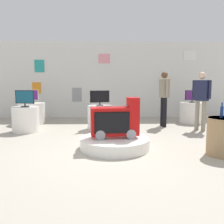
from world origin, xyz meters
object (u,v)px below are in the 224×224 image
(side_table_round, at_px, (224,136))
(shopper_browsing_near_truck, at_px, (201,97))
(main_display_pedestal, at_px, (115,143))
(tv_on_far_right, at_px, (192,96))
(display_pedestal_right_rear, at_px, (26,119))
(display_pedestal_far_right, at_px, (192,113))
(tv_on_right_rear, at_px, (25,98))
(tv_on_left_rear, at_px, (31,96))
(shopper_browsing_rear, at_px, (164,95))
(display_pedestal_center_rear, at_px, (100,117))
(novelty_firetruck_tv, at_px, (116,122))
(tv_on_center_rear, at_px, (100,97))
(display_pedestal_left_rear, at_px, (32,113))
(bottle_on_side_table, at_px, (222,112))

(side_table_round, xyz_separation_m, shopper_browsing_near_truck, (0.49, 2.36, 0.62))
(main_display_pedestal, xyz_separation_m, tv_on_far_right, (2.79, 3.18, 0.82))
(display_pedestal_right_rear, height_order, display_pedestal_far_right, same)
(display_pedestal_far_right, height_order, shopper_browsing_near_truck, shopper_browsing_near_truck)
(tv_on_right_rear, height_order, shopper_browsing_near_truck, shopper_browsing_near_truck)
(tv_on_left_rear, bearing_deg, display_pedestal_right_rear, -80.32)
(shopper_browsing_rear, bearing_deg, display_pedestal_center_rear, -170.12)
(main_display_pedestal, height_order, shopper_browsing_rear, shopper_browsing_rear)
(novelty_firetruck_tv, distance_m, tv_on_center_rear, 2.20)
(display_pedestal_left_rear, bearing_deg, display_pedestal_far_right, 0.41)
(tv_on_center_rear, xyz_separation_m, bottle_on_side_table, (2.37, -2.62, -0.11))
(novelty_firetruck_tv, bearing_deg, shopper_browsing_rear, 56.98)
(display_pedestal_center_rear, bearing_deg, display_pedestal_far_right, 18.45)
(tv_on_center_rear, distance_m, shopper_browsing_near_truck, 2.93)
(display_pedestal_left_rear, distance_m, shopper_browsing_near_truck, 5.43)
(display_pedestal_center_rear, height_order, display_pedestal_far_right, same)
(tv_on_left_rear, bearing_deg, bottle_on_side_table, -37.80)
(tv_on_center_rear, height_order, bottle_on_side_table, tv_on_center_rear)
(novelty_firetruck_tv, xyz_separation_m, display_pedestal_right_rear, (-2.47, 1.84, -0.22))
(display_pedestal_left_rear, bearing_deg, shopper_browsing_rear, -8.74)
(display_pedestal_far_right, bearing_deg, tv_on_center_rear, -161.49)
(tv_on_center_rear, height_order, tv_on_right_rear, tv_on_right_rear)
(display_pedestal_far_right, bearing_deg, shopper_browsing_near_truck, -99.80)
(novelty_firetruck_tv, height_order, shopper_browsing_rear, shopper_browsing_rear)
(display_pedestal_left_rear, height_order, tv_on_right_rear, tv_on_right_rear)
(main_display_pedestal, relative_size, display_pedestal_center_rear, 1.99)
(tv_on_right_rear, bearing_deg, display_pedestal_center_rear, 8.12)
(novelty_firetruck_tv, relative_size, tv_on_far_right, 2.07)
(display_pedestal_center_rear, bearing_deg, main_display_pedestal, -80.53)
(tv_on_left_rear, relative_size, display_pedestal_center_rear, 0.69)
(display_pedestal_left_rear, bearing_deg, bottle_on_side_table, -37.83)
(tv_on_far_right, bearing_deg, display_pedestal_left_rear, -179.64)
(novelty_firetruck_tv, bearing_deg, side_table_round, -14.03)
(shopper_browsing_near_truck, relative_size, shopper_browsing_rear, 0.98)
(tv_on_left_rear, bearing_deg, tv_on_center_rear, -23.54)
(tv_on_center_rear, xyz_separation_m, shopper_browsing_rear, (1.99, 0.35, 0.06))
(display_pedestal_left_rear, relative_size, tv_on_center_rear, 1.55)
(shopper_browsing_rear, bearing_deg, novelty_firetruck_tv, -123.02)
(side_table_round, bearing_deg, shopper_browsing_near_truck, 78.38)
(main_display_pedestal, xyz_separation_m, display_pedestal_far_right, (2.79, 3.18, 0.24))
(novelty_firetruck_tv, height_order, bottle_on_side_table, novelty_firetruck_tv)
(shopper_browsing_near_truck, bearing_deg, shopper_browsing_rear, 145.38)
(tv_on_right_rear, xyz_separation_m, shopper_browsing_near_truck, (5.01, 0.01, 0.03))
(display_pedestal_center_rear, distance_m, shopper_browsing_rear, 2.13)
(display_pedestal_far_right, distance_m, bottle_on_side_table, 3.79)
(tv_on_left_rear, bearing_deg, main_display_pedestal, -49.58)
(side_table_round, bearing_deg, tv_on_far_right, 79.02)
(tv_on_center_rear, xyz_separation_m, shopper_browsing_near_truck, (2.91, -0.28, 0.03))
(display_pedestal_right_rear, distance_m, bottle_on_side_table, 5.06)
(tv_on_left_rear, height_order, tv_on_right_rear, tv_on_right_rear)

